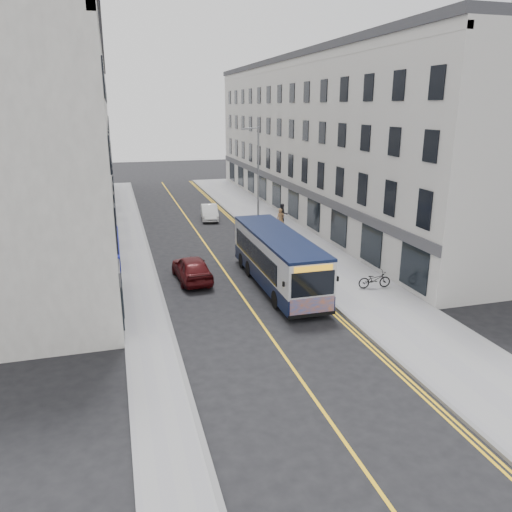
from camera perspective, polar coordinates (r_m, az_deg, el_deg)
ground at (r=23.74m, az=-0.23°, el=-6.55°), size 140.00×140.00×0.00m
pavement_east at (r=36.37m, az=4.16°, el=1.85°), size 4.50×64.00×0.12m
pavement_west at (r=34.30m, az=-13.80°, el=0.48°), size 2.00×64.00×0.12m
kerb_east at (r=35.68m, az=0.76°, el=1.61°), size 0.18×64.00×0.13m
kerb_west at (r=34.34m, az=-12.14°, el=0.62°), size 0.18×64.00×0.13m
road_centre_line at (r=34.81m, az=-5.57°, el=1.03°), size 0.12×64.00×0.01m
road_dbl_yellow_inner at (r=35.58m, az=0.06°, el=1.46°), size 0.10×64.00×0.01m
road_dbl_yellow_outer at (r=35.63m, az=0.37°, el=1.48°), size 0.10×64.00×0.01m
terrace_east at (r=45.54m, az=6.76°, el=13.01°), size 6.00×46.00×13.00m
terrace_west at (r=42.21m, az=-20.53°, el=11.80°), size 6.00×46.00×13.00m
streetlamp at (r=36.75m, az=0.14°, el=8.93°), size 1.32×0.18×8.00m
city_bus at (r=26.73m, az=2.47°, el=-0.23°), size 2.34×10.01×2.91m
bicycle at (r=27.17m, az=13.39°, el=-2.63°), size 1.82×0.79×0.93m
pedestrian_near at (r=38.79m, az=2.83°, el=4.21°), size 0.67×0.49×1.71m
pedestrian_far at (r=40.15m, az=3.06°, el=4.71°), size 0.90×0.72×1.81m
car_white at (r=43.24m, az=-5.34°, el=5.00°), size 1.80×3.97×1.27m
car_maroon at (r=28.05m, az=-7.35°, el=-1.38°), size 1.98×4.35×1.45m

